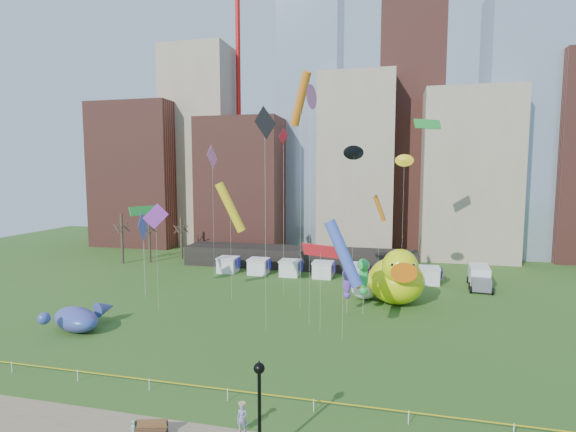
% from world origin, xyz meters
% --- Properties ---
extents(ground, '(160.00, 160.00, 0.00)m').
position_xyz_m(ground, '(0.00, 0.00, 0.00)').
color(ground, '#30581B').
rests_on(ground, ground).
extents(skyline, '(101.00, 23.00, 68.00)m').
position_xyz_m(skyline, '(2.25, 61.06, 21.44)').
color(skyline, brown).
rests_on(skyline, ground).
extents(crane_left, '(23.00, 1.00, 76.00)m').
position_xyz_m(crane_left, '(-21.11, 64.00, 46.90)').
color(crane_left, red).
rests_on(crane_left, ground).
extents(crane_right, '(23.00, 1.00, 76.00)m').
position_xyz_m(crane_right, '(30.89, 64.00, 46.90)').
color(crane_right, red).
rests_on(crane_right, ground).
extents(pavilion, '(38.00, 6.00, 3.20)m').
position_xyz_m(pavilion, '(-4.00, 42.00, 1.60)').
color(pavilion, black).
rests_on(pavilion, ground).
extents(vendor_tents, '(33.24, 2.80, 2.40)m').
position_xyz_m(vendor_tents, '(1.02, 36.00, 1.11)').
color(vendor_tents, white).
rests_on(vendor_tents, ground).
extents(bare_trees, '(8.44, 6.44, 8.50)m').
position_xyz_m(bare_trees, '(-30.17, 40.54, 4.01)').
color(bare_trees, '#382B21').
rests_on(bare_trees, ground).
extents(caution_tape, '(50.00, 0.06, 0.90)m').
position_xyz_m(caution_tape, '(0.00, 0.00, 0.68)').
color(caution_tape, white).
rests_on(caution_tape, ground).
extents(big_duck, '(7.77, 9.58, 6.97)m').
position_xyz_m(big_duck, '(11.50, 25.21, 3.20)').
color(big_duck, '#D6E90B').
rests_on(big_duck, ground).
extents(small_duck, '(4.11, 4.81, 3.41)m').
position_xyz_m(small_duck, '(7.62, 26.33, 1.57)').
color(small_duck, white).
rests_on(small_duck, ground).
extents(seahorse_green, '(1.63, 1.89, 6.24)m').
position_xyz_m(seahorse_green, '(7.88, 20.57, 4.57)').
color(seahorse_green, silver).
rests_on(seahorse_green, ground).
extents(seahorse_purple, '(1.23, 1.50, 5.07)m').
position_xyz_m(seahorse_purple, '(6.11, 20.51, 3.66)').
color(seahorse_purple, silver).
rests_on(seahorse_purple, ground).
extents(whale_inflatable, '(6.73, 7.43, 2.63)m').
position_xyz_m(whale_inflatable, '(-19.39, 9.15, 1.21)').
color(whale_inflatable, '#523592').
rests_on(whale_inflatable, ground).
extents(park_bench, '(1.99, 1.11, 0.97)m').
position_xyz_m(park_bench, '(-2.92, -4.90, 0.54)').
color(park_bench, brown).
rests_on(park_bench, footpath).
extents(lamppost, '(0.60, 0.60, 5.77)m').
position_xyz_m(lamppost, '(4.04, -5.61, 3.53)').
color(lamppost, black).
rests_on(lamppost, footpath).
extents(box_truck, '(3.21, 6.95, 2.87)m').
position_xyz_m(box_truck, '(22.55, 35.43, 1.47)').
color(box_truck, white).
rests_on(box_truck, ground).
extents(woman, '(0.69, 0.49, 1.75)m').
position_xyz_m(woman, '(2.18, -3.20, 0.90)').
color(woman, silver).
rests_on(woman, footpath).
extents(toddler, '(0.32, 0.24, 0.92)m').
position_xyz_m(toddler, '(-4.02, -4.98, 0.48)').
color(toddler, white).
rests_on(toddler, footpath).
extents(kite_0, '(3.96, 1.99, 8.67)m').
position_xyz_m(kite_0, '(4.09, 14.42, 8.05)').
color(kite_0, silver).
rests_on(kite_0, ground).
extents(kite_1, '(0.10, 3.63, 19.67)m').
position_xyz_m(kite_1, '(-15.24, 33.49, 17.64)').
color(kite_1, silver).
rests_on(kite_1, ground).
extents(kite_2, '(1.81, 1.00, 19.13)m').
position_xyz_m(kite_2, '(5.74, 31.05, 18.13)').
color(kite_2, silver).
rests_on(kite_2, ground).
extents(kite_3, '(1.87, 3.67, 11.35)m').
position_xyz_m(kite_3, '(-19.95, 22.20, 10.75)').
color(kite_3, silver).
rests_on(kite_3, ground).
extents(kite_4, '(1.46, 0.21, 17.76)m').
position_xyz_m(kite_4, '(12.06, 27.08, 16.94)').
color(kite_4, silver).
rests_on(kite_4, ground).
extents(kite_5, '(3.81, 1.58, 11.38)m').
position_xyz_m(kite_5, '(6.48, 12.61, 8.23)').
color(kite_5, silver).
rests_on(kite_5, ground).
extents(kite_6, '(3.12, 3.12, 26.56)m').
position_xyz_m(kite_6, '(0.70, 20.97, 23.64)').
color(kite_6, silver).
rests_on(kite_6, ground).
extents(kite_7, '(2.76, 0.96, 12.17)m').
position_xyz_m(kite_7, '(-15.06, 16.93, 10.60)').
color(kite_7, silver).
rests_on(kite_7, ground).
extents(kite_8, '(0.80, 1.90, 21.05)m').
position_xyz_m(kite_8, '(-2.49, 25.91, 19.26)').
color(kite_8, silver).
rests_on(kite_8, ground).
extents(kite_9, '(0.56, 2.37, 24.10)m').
position_xyz_m(kite_9, '(2.74, 15.75, 22.88)').
color(kite_9, silver).
rests_on(kite_9, ground).
extents(kite_10, '(2.65, 1.85, 21.95)m').
position_xyz_m(kite_10, '(-1.23, 13.54, 20.00)').
color(kite_10, silver).
rests_on(kite_10, ground).
extents(kite_11, '(3.70, 2.77, 22.51)m').
position_xyz_m(kite_11, '(15.04, 33.44, 21.79)').
color(kite_11, silver).
rests_on(kite_11, ground).
extents(kite_12, '(3.80, 1.95, 14.53)m').
position_xyz_m(kite_12, '(-8.20, 22.31, 11.42)').
color(kite_12, silver).
rests_on(kite_12, ground).
extents(kite_13, '(1.06, 3.71, 10.80)m').
position_xyz_m(kite_13, '(-19.11, 20.74, 8.83)').
color(kite_13, silver).
rests_on(kite_13, ground).
extents(kite_14, '(1.94, 1.82, 12.77)m').
position_xyz_m(kite_14, '(9.21, 29.89, 11.00)').
color(kite_14, silver).
rests_on(kite_14, ground).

